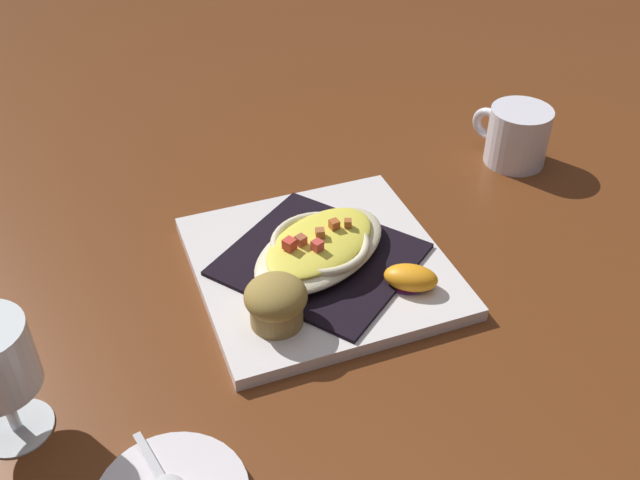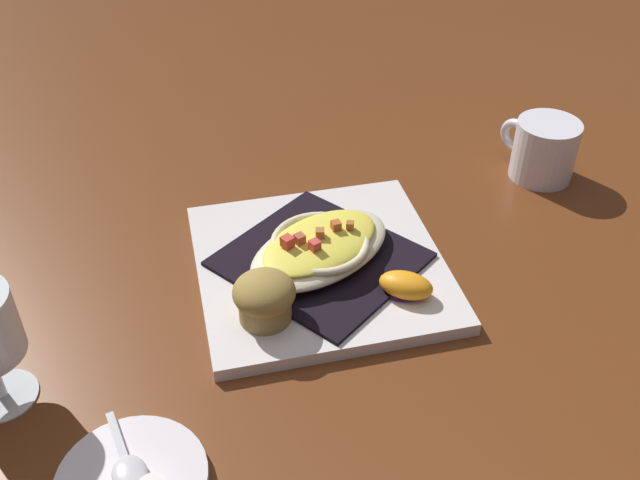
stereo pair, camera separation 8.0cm
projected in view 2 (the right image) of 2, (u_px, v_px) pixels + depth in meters
ground_plane at (320, 271)px, 0.83m from camera, size 2.60×2.60×0.00m
square_plate at (320, 266)px, 0.83m from camera, size 0.32×0.32×0.02m
folded_napkin at (320, 259)px, 0.82m from camera, size 0.25×0.26×0.00m
gratin_dish at (320, 246)px, 0.81m from camera, size 0.21×0.16×0.04m
muffin at (264, 297)px, 0.73m from camera, size 0.06×0.06×0.05m
orange_garnish at (406, 286)px, 0.77m from camera, size 0.07×0.07×0.03m
coffee_mug at (543, 152)px, 0.97m from camera, size 0.08×0.11×0.08m
spoon at (129, 471)px, 0.61m from camera, size 0.03×0.09×0.01m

